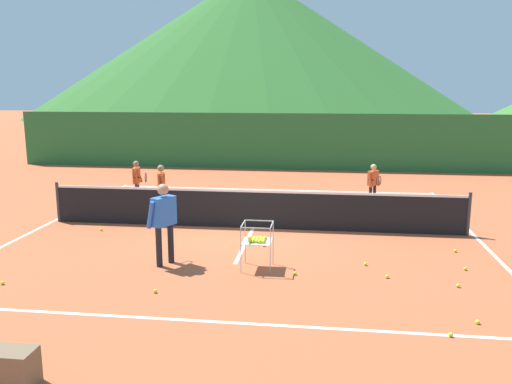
{
  "coord_description": "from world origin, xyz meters",
  "views": [
    {
      "loc": [
        1.7,
        -12.55,
        3.49
      ],
      "look_at": [
        0.1,
        -0.2,
        0.97
      ],
      "focal_mm": 36.74,
      "sensor_mm": 36.0,
      "label": 1
    }
  ],
  "objects": [
    {
      "name": "tennis_ball_8",
      "position": [
        2.93,
        -3.13,
        0.03
      ],
      "size": [
        0.07,
        0.07,
        0.07
      ],
      "primitive_type": "sphere",
      "color": "yellow",
      "rests_on": "ground"
    },
    {
      "name": "line_baseline_far",
      "position": [
        0.0,
        5.0,
        0.0
      ],
      "size": [
        10.63,
        0.08,
        0.01
      ],
      "primitive_type": "cube",
      "color": "white",
      "rests_on": "ground"
    },
    {
      "name": "hill_0",
      "position": [
        -7.49,
        53.41,
        8.57
      ],
      "size": [
        53.43,
        53.43,
        17.14
      ],
      "primitive_type": "cone",
      "color": "#2D6628",
      "rests_on": "ground"
    },
    {
      "name": "windscreen_fence",
      "position": [
        0.0,
        9.58,
        1.19
      ],
      "size": [
        23.38,
        0.08,
        2.38
      ],
      "primitive_type": "cube",
      "color": "#286B33",
      "rests_on": "ground"
    },
    {
      "name": "tennis_ball_1",
      "position": [
        1.22,
        -3.18,
        0.03
      ],
      "size": [
        0.07,
        0.07,
        0.07
      ],
      "primitive_type": "sphere",
      "color": "yellow",
      "rests_on": "ground"
    },
    {
      "name": "tennis_ball_4",
      "position": [
        -3.67,
        -0.73,
        0.03
      ],
      "size": [
        0.07,
        0.07,
        0.07
      ],
      "primitive_type": "sphere",
      "color": "yellow",
      "rests_on": "ground"
    },
    {
      "name": "ground_plane",
      "position": [
        0.0,
        0.0,
        0.0
      ],
      "size": [
        120.0,
        120.0,
        0.0
      ],
      "primitive_type": "plane",
      "color": "#B25633"
    },
    {
      "name": "instructor",
      "position": [
        -1.38,
        -2.9,
        0.98
      ],
      "size": [
        0.54,
        0.82,
        1.64
      ],
      "color": "black",
      "rests_on": "ground"
    },
    {
      "name": "line_sideline_west",
      "position": [
        -5.31,
        0.0,
        0.0
      ],
      "size": [
        0.08,
        10.35,
        0.01
      ],
      "primitive_type": "cube",
      "color": "white",
      "rests_on": "ground"
    },
    {
      "name": "tennis_ball_0",
      "position": [
        4.48,
        -2.5,
        0.03
      ],
      "size": [
        0.07,
        0.07,
        0.07
      ],
      "primitive_type": "sphere",
      "color": "yellow",
      "rests_on": "ground"
    },
    {
      "name": "student_0",
      "position": [
        -3.81,
        2.27,
        0.79
      ],
      "size": [
        0.51,
        0.58,
        1.32
      ],
      "color": "navy",
      "rests_on": "ground"
    },
    {
      "name": "tennis_ball_3",
      "position": [
        4.12,
        -3.43,
        0.03
      ],
      "size": [
        0.07,
        0.07,
        0.07
      ],
      "primitive_type": "sphere",
      "color": "yellow",
      "rests_on": "ground"
    },
    {
      "name": "line_service_center",
      "position": [
        0.0,
        0.0,
        0.0
      ],
      "size": [
        0.08,
        5.46,
        0.01
      ],
      "primitive_type": "cube",
      "color": "white",
      "rests_on": "ground"
    },
    {
      "name": "tennis_ball_7",
      "position": [
        2.58,
        -2.48,
        0.03
      ],
      "size": [
        0.07,
        0.07,
        0.07
      ],
      "primitive_type": "sphere",
      "color": "yellow",
      "rests_on": "ground"
    },
    {
      "name": "student_2",
      "position": [
        3.18,
        2.95,
        0.75
      ],
      "size": [
        0.43,
        0.69,
        1.25
      ],
      "color": "black",
      "rests_on": "ground"
    },
    {
      "name": "tennis_ball_10",
      "position": [
        -1.11,
        -4.37,
        0.03
      ],
      "size": [
        0.07,
        0.07,
        0.07
      ],
      "primitive_type": "sphere",
      "color": "yellow",
      "rests_on": "ground"
    },
    {
      "name": "tennis_ball_11",
      "position": [
        4.56,
        -1.36,
        0.03
      ],
      "size": [
        0.07,
        0.07,
        0.07
      ],
      "primitive_type": "sphere",
      "color": "yellow",
      "rests_on": "ground"
    },
    {
      "name": "line_sideline_east",
      "position": [
        5.31,
        0.0,
        0.0
      ],
      "size": [
        0.08,
        10.35,
        0.01
      ],
      "primitive_type": "cube",
      "color": "white",
      "rests_on": "ground"
    },
    {
      "name": "student_1",
      "position": [
        -2.72,
        1.2,
        0.82
      ],
      "size": [
        0.36,
        0.57,
        1.37
      ],
      "color": "silver",
      "rests_on": "ground"
    },
    {
      "name": "tennis_net",
      "position": [
        0.0,
        0.0,
        0.5
      ],
      "size": [
        10.37,
        0.08,
        1.05
      ],
      "color": "#333338",
      "rests_on": "ground"
    },
    {
      "name": "tennis_ball_6",
      "position": [
        -3.95,
        -4.35,
        0.03
      ],
      "size": [
        0.07,
        0.07,
        0.07
      ],
      "primitive_type": "sphere",
      "color": "yellow",
      "rests_on": "ground"
    },
    {
      "name": "tennis_ball_5",
      "position": [
        4.05,
        -4.91,
        0.03
      ],
      "size": [
        0.07,
        0.07,
        0.07
      ],
      "primitive_type": "sphere",
      "color": "yellow",
      "rests_on": "ground"
    },
    {
      "name": "ball_cart",
      "position": [
        0.47,
        -2.91,
        0.58
      ],
      "size": [
        0.58,
        0.58,
        0.9
      ],
      "color": "#B7B7BC",
      "rests_on": "ground"
    },
    {
      "name": "line_baseline_near",
      "position": [
        0.0,
        -5.34,
        0.0
      ],
      "size": [
        10.63,
        0.08,
        0.01
      ],
      "primitive_type": "cube",
      "color": "white",
      "rests_on": "ground"
    },
    {
      "name": "tennis_ball_9",
      "position": [
        0.44,
        -1.49,
        0.03
      ],
      "size": [
        0.07,
        0.07,
        0.07
      ],
      "primitive_type": "sphere",
      "color": "yellow",
      "rests_on": "ground"
    },
    {
      "name": "tennis_ball_2",
      "position": [
        3.55,
        -5.38,
        0.03
      ],
      "size": [
        0.07,
        0.07,
        0.07
      ],
      "primitive_type": "sphere",
      "color": "yellow",
      "rests_on": "ground"
    }
  ]
}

